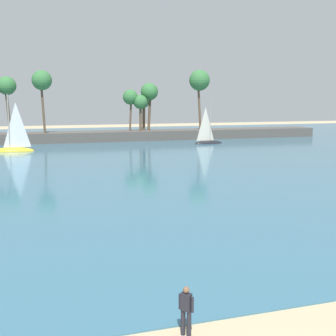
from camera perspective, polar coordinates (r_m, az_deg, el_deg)
name	(u,v)px	position (r m, az deg, el deg)	size (l,w,h in m)	color
sea	(66,151)	(67.85, -12.96, 2.17)	(220.00, 108.21, 0.06)	#386B84
palm_headland	(42,122)	(81.47, -15.91, 5.70)	(101.72, 6.28, 13.32)	#514C47
person_at_waterline	(186,309)	(14.89, 2.34, -17.67)	(0.38, 0.44, 1.67)	#23232D
sailboat_near_shore	(208,139)	(77.03, 5.15, 3.67)	(5.58, 2.37, 7.83)	black
sailboat_mid_bay	(13,146)	(68.83, -19.25, 2.70)	(6.26, 2.28, 8.91)	yellow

